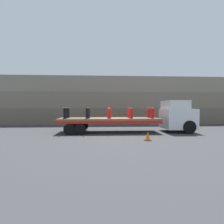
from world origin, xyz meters
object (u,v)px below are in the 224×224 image
at_px(flatbed_trailer, 103,121).
at_px(fire_hydrant_black_near_1, 87,113).
at_px(fire_hydrant_red_near_2, 109,113).
at_px(fire_hydrant_black_near_0, 65,113).
at_px(truck_cab, 178,116).
at_px(fire_hydrant_red_far_3, 129,113).
at_px(fire_hydrant_red_far_4, 149,113).
at_px(fire_hydrant_red_near_3, 131,113).
at_px(fire_hydrant_red_far_2, 109,113).
at_px(fire_hydrant_black_far_0, 68,113).
at_px(fire_hydrant_black_far_1, 88,113).
at_px(fire_hydrant_red_near_4, 153,113).
at_px(traffic_cone, 148,136).

bearing_deg(flatbed_trailer, fire_hydrant_black_near_1, -156.03).
distance_m(fire_hydrant_black_near_1, fire_hydrant_red_near_2, 1.80).
relative_size(fire_hydrant_black_near_0, fire_hydrant_red_near_2, 1.00).
xyz_separation_m(truck_cab, fire_hydrant_red_far_3, (-4.26, 0.56, 0.27)).
bearing_deg(fire_hydrant_red_near_2, fire_hydrant_red_far_4, 17.35).
bearing_deg(fire_hydrant_red_near_3, truck_cab, 7.53).
distance_m(truck_cab, fire_hydrant_red_near_2, 6.10).
relative_size(flatbed_trailer, fire_hydrant_red_far_4, 9.44).
height_order(fire_hydrant_black_near_0, fire_hydrant_red_far_2, same).
distance_m(fire_hydrant_black_far_0, fire_hydrant_black_near_1, 2.13).
xyz_separation_m(fire_hydrant_black_near_0, fire_hydrant_red_far_2, (3.61, 1.13, 0.00)).
distance_m(fire_hydrant_red_near_3, fire_hydrant_red_far_3, 1.13).
relative_size(fire_hydrant_black_near_1, fire_hydrant_black_far_1, 1.00).
bearing_deg(flatbed_trailer, truck_cab, 0.00).
height_order(truck_cab, fire_hydrant_black_near_1, truck_cab).
distance_m(fire_hydrant_black_near_0, fire_hydrant_red_near_2, 3.61).
bearing_deg(truck_cab, flatbed_trailer, 180.00).
bearing_deg(fire_hydrant_red_near_3, fire_hydrant_red_far_3, 90.00).
distance_m(fire_hydrant_red_far_3, fire_hydrant_red_far_4, 1.80).
xyz_separation_m(fire_hydrant_red_near_2, fire_hydrant_red_far_3, (1.80, 1.13, 0.00)).
relative_size(truck_cab, flatbed_trailer, 0.32).
height_order(flatbed_trailer, fire_hydrant_red_far_4, fire_hydrant_red_far_4).
xyz_separation_m(fire_hydrant_black_far_1, fire_hydrant_red_near_4, (5.41, -1.13, 0.00)).
bearing_deg(traffic_cone, fire_hydrant_red_near_3, 99.39).
xyz_separation_m(fire_hydrant_red_near_2, fire_hydrant_red_near_4, (3.61, 0.00, 0.00)).
bearing_deg(fire_hydrant_red_far_4, fire_hydrant_black_far_0, 180.00).
bearing_deg(fire_hydrant_black_far_0, fire_hydrant_black_far_1, 0.00).
distance_m(truck_cab, fire_hydrant_black_near_1, 7.90).
xyz_separation_m(truck_cab, fire_hydrant_black_near_1, (-7.87, -0.56, 0.27)).
distance_m(fire_hydrant_red_near_4, traffic_cone, 3.77).
relative_size(flatbed_trailer, fire_hydrant_black_far_0, 9.44).
relative_size(fire_hydrant_black_far_0, fire_hydrant_black_far_1, 1.00).
height_order(fire_hydrant_black_near_1, fire_hydrant_red_near_2, same).
bearing_deg(fire_hydrant_red_far_4, fire_hydrant_red_near_2, -162.65).
bearing_deg(traffic_cone, flatbed_trailer, 126.96).
height_order(flatbed_trailer, fire_hydrant_black_far_1, fire_hydrant_black_far_1).
bearing_deg(fire_hydrant_red_far_2, fire_hydrant_red_near_3, -32.00).
relative_size(truck_cab, fire_hydrant_red_far_2, 3.06).
height_order(flatbed_trailer, fire_hydrant_black_far_0, fire_hydrant_black_far_0).
bearing_deg(fire_hydrant_red_far_4, flatbed_trailer, -172.26).
distance_m(fire_hydrant_black_near_1, fire_hydrant_black_far_1, 1.13).
bearing_deg(fire_hydrant_red_near_3, traffic_cone, -80.61).
xyz_separation_m(flatbed_trailer, fire_hydrant_black_near_0, (-3.07, -0.56, 0.66)).
height_order(truck_cab, fire_hydrant_red_far_2, truck_cab).
xyz_separation_m(fire_hydrant_red_near_3, fire_hydrant_red_far_3, (0.00, 1.13, 0.00)).
bearing_deg(fire_hydrant_black_near_0, fire_hydrant_red_far_4, 8.88).
relative_size(fire_hydrant_red_far_2, fire_hydrant_red_far_4, 1.00).
bearing_deg(fire_hydrant_red_far_2, fire_hydrant_black_far_1, 180.00).
distance_m(flatbed_trailer, traffic_cone, 4.85).
height_order(truck_cab, flatbed_trailer, truck_cab).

